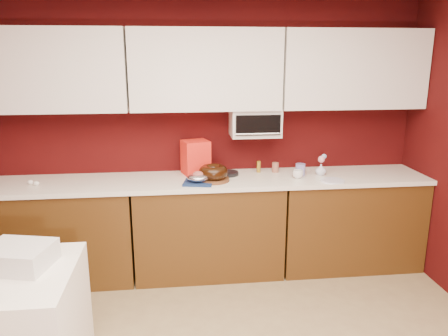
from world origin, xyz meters
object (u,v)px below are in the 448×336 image
at_px(bundt_cake, 213,172).
at_px(foil_ham_nest, 198,178).
at_px(toaster_oven, 255,122).
at_px(blue_jar, 300,169).
at_px(flower_vase, 321,169).
at_px(newspaper_stack, 18,256).
at_px(coffee_mug, 298,173).
at_px(pandoro_box, 196,157).

bearing_deg(bundt_cake, foil_ham_nest, -153.17).
bearing_deg(bundt_cake, toaster_oven, 31.09).
distance_m(blue_jar, flower_vase, 0.19).
height_order(flower_vase, newspaper_stack, flower_vase).
bearing_deg(coffee_mug, flower_vase, 19.22).
bearing_deg(pandoro_box, coffee_mug, -32.24).
bearing_deg(newspaper_stack, blue_jar, 31.73).
bearing_deg(bundt_cake, flower_vase, 5.14).
height_order(toaster_oven, blue_jar, toaster_oven).
xyz_separation_m(toaster_oven, coffee_mug, (0.36, -0.24, -0.43)).
height_order(bundt_cake, flower_vase, bundt_cake).
bearing_deg(newspaper_stack, toaster_oven, 40.37).
xyz_separation_m(bundt_cake, foil_ham_nest, (-0.14, -0.07, -0.03)).
xyz_separation_m(bundt_cake, newspaper_stack, (-1.27, -1.18, -0.16)).
distance_m(toaster_oven, foil_ham_nest, 0.76).
height_order(toaster_oven, foil_ham_nest, toaster_oven).
xyz_separation_m(blue_jar, flower_vase, (0.19, -0.02, 0.01)).
distance_m(foil_ham_nest, newspaper_stack, 1.59).
relative_size(pandoro_box, coffee_mug, 3.51).
height_order(foil_ham_nest, coffee_mug, same).
xyz_separation_m(coffee_mug, newspaper_stack, (-2.03, -1.19, -0.13)).
bearing_deg(flower_vase, blue_jar, 174.32).
xyz_separation_m(flower_vase, newspaper_stack, (-2.27, -1.27, -0.14)).
xyz_separation_m(pandoro_box, coffee_mug, (0.90, -0.25, -0.11)).
distance_m(pandoro_box, newspaper_stack, 1.85).
bearing_deg(newspaper_stack, foil_ham_nest, 44.44).
relative_size(pandoro_box, flower_vase, 2.69).
distance_m(pandoro_box, coffee_mug, 0.95).
bearing_deg(toaster_oven, pandoro_box, 178.61).
relative_size(flower_vase, newspaper_stack, 0.31).
bearing_deg(toaster_oven, newspaper_stack, -139.63).
bearing_deg(foil_ham_nest, coffee_mug, 4.79).
height_order(bundt_cake, blue_jar, bundt_cake).
bearing_deg(bundt_cake, newspaper_stack, -137.09).
distance_m(coffee_mug, flower_vase, 0.26).
bearing_deg(pandoro_box, newspaper_stack, -144.71).
bearing_deg(foil_ham_nest, flower_vase, 7.95).
bearing_deg(toaster_oven, flower_vase, -14.65).
xyz_separation_m(pandoro_box, blue_jar, (0.96, -0.15, -0.10)).
bearing_deg(bundt_cake, coffee_mug, 0.48).
height_order(bundt_cake, foil_ham_nest, bundt_cake).
height_order(coffee_mug, blue_jar, blue_jar).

